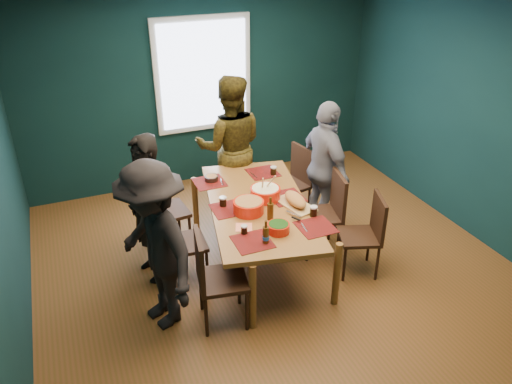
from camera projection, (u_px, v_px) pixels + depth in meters
room at (268, 145)px, 5.06m from camera, size 5.01×5.01×2.71m
dining_table at (258, 209)px, 5.28m from camera, size 1.39×2.17×0.76m
chair_left_far at (159, 206)px, 5.58m from camera, size 0.48×0.48×0.98m
chair_left_mid at (176, 237)px, 5.07m from camera, size 0.44×0.44×0.93m
chair_left_near at (212, 273)px, 4.51m from camera, size 0.51×0.51×0.97m
chair_right_far at (295, 177)px, 6.29m from camera, size 0.50×0.50×0.93m
chair_right_mid at (329, 208)px, 5.57m from camera, size 0.51×0.51×0.96m
chair_right_near at (368, 229)px, 5.23m from camera, size 0.52×0.52×0.90m
person_far_left at (148, 209)px, 5.05m from camera, size 0.50×0.65×1.60m
person_back at (230, 147)px, 6.22m from camera, size 1.04×0.92×1.81m
person_right at (325, 168)px, 5.88m from camera, size 0.42×0.96×1.62m
person_near_left at (155, 247)px, 4.41m from camera, size 0.90×1.20×1.65m
bowl_salad at (249, 206)px, 5.05m from camera, size 0.32×0.32×0.13m
bowl_dumpling at (265, 193)px, 5.30m from camera, size 0.32×0.32×0.30m
bowl_herbs at (278, 227)px, 4.73m from camera, size 0.21×0.21×0.09m
cutting_board at (295, 201)px, 5.18m from camera, size 0.33×0.59×0.13m
small_bowl at (211, 178)px, 5.69m from camera, size 0.15×0.15×0.06m
beer_bottle_a at (266, 235)px, 4.55m from camera, size 0.06×0.06×0.24m
beer_bottle_b at (270, 211)px, 4.92m from camera, size 0.06×0.06×0.25m
cola_glass_a at (244, 229)px, 4.71m from camera, size 0.06×0.06×0.09m
cola_glass_b at (313, 211)px, 4.99m from camera, size 0.08×0.08×0.11m
cola_glass_c at (273, 170)px, 5.82m from camera, size 0.07×0.07×0.10m
cola_glass_d at (223, 201)px, 5.16m from camera, size 0.08×0.08×0.11m
napkin_a at (288, 194)px, 5.43m from camera, size 0.19×0.19×0.00m
napkin_b at (244, 227)px, 4.82m from camera, size 0.21×0.21×0.00m
napkin_c at (318, 229)px, 4.79m from camera, size 0.22×0.22×0.00m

